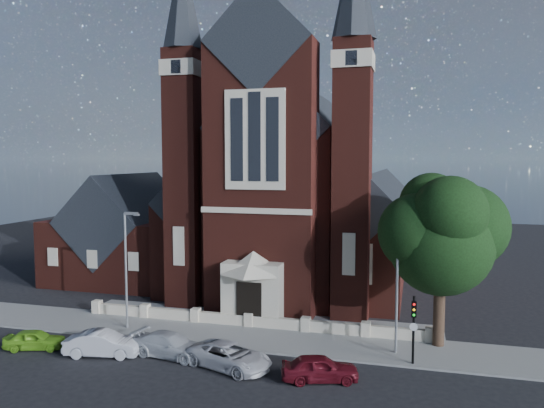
% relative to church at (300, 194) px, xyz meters
% --- Properties ---
extents(ground, '(120.00, 120.00, 0.00)m').
position_rel_church_xyz_m(ground, '(0.00, -7.94, -8.19)').
color(ground, black).
rests_on(ground, ground).
extents(pavement_strip, '(60.00, 5.00, 0.12)m').
position_rel_church_xyz_m(pavement_strip, '(0.00, -18.44, -8.19)').
color(pavement_strip, slate).
rests_on(pavement_strip, ground).
extents(forecourt_paving, '(26.00, 3.00, 0.14)m').
position_rel_church_xyz_m(forecourt_paving, '(0.00, -14.44, -8.19)').
color(forecourt_paving, slate).
rests_on(forecourt_paving, ground).
extents(forecourt_wall, '(24.00, 0.40, 0.90)m').
position_rel_church_xyz_m(forecourt_wall, '(0.00, -16.44, -8.19)').
color(forecourt_wall, '#C3B59B').
rests_on(forecourt_wall, ground).
extents(church, '(20.01, 34.90, 29.20)m').
position_rel_church_xyz_m(church, '(0.00, 0.00, 0.00)').
color(church, '#491A13').
rests_on(church, ground).
extents(parish_hall, '(12.00, 12.20, 10.24)m').
position_rel_church_xyz_m(parish_hall, '(-16.00, -4.94, -4.17)').
color(parish_hall, '#491A13').
rests_on(parish_hall, ground).
extents(street_tree, '(6.40, 6.60, 10.70)m').
position_rel_church_xyz_m(street_tree, '(12.60, -17.23, -1.23)').
color(street_tree, black).
rests_on(street_tree, ground).
extents(street_lamp_left, '(1.16, 0.22, 8.09)m').
position_rel_church_xyz_m(street_lamp_left, '(-7.91, -18.94, -3.59)').
color(street_lamp_left, gray).
rests_on(street_lamp_left, ground).
extents(street_lamp_right, '(1.16, 0.22, 8.09)m').
position_rel_church_xyz_m(street_lamp_right, '(10.09, -18.94, -3.59)').
color(street_lamp_right, gray).
rests_on(street_lamp_right, ground).
extents(traffic_signal, '(0.28, 0.42, 4.00)m').
position_rel_church_xyz_m(traffic_signal, '(11.00, -20.52, -5.60)').
color(traffic_signal, black).
rests_on(traffic_signal, ground).
extents(car_lime_van, '(3.85, 2.47, 1.22)m').
position_rel_church_xyz_m(car_lime_van, '(-11.42, -23.91, -7.58)').
color(car_lime_van, '#67AA22').
rests_on(car_lime_van, ground).
extents(car_silver_a, '(4.68, 2.42, 1.47)m').
position_rel_church_xyz_m(car_silver_a, '(-6.74, -23.76, -7.45)').
color(car_silver_a, '#B2B3BA').
rests_on(car_silver_a, ground).
extents(car_silver_b, '(4.99, 2.59, 1.38)m').
position_rel_church_xyz_m(car_silver_b, '(-2.84, -22.81, -7.49)').
color(car_silver_b, silver).
rests_on(car_silver_b, ground).
extents(car_white_suv, '(5.53, 3.89, 1.40)m').
position_rel_church_xyz_m(car_white_suv, '(1.12, -23.54, -7.49)').
color(car_white_suv, silver).
rests_on(car_white_suv, ground).
extents(car_dark_red, '(4.36, 2.74, 1.38)m').
position_rel_church_xyz_m(car_dark_red, '(6.29, -23.89, -7.49)').
color(car_dark_red, '#580F18').
rests_on(car_dark_red, ground).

